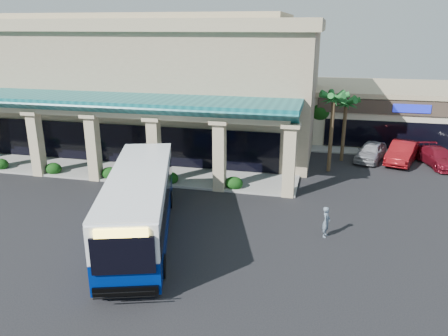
% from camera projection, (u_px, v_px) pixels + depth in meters
% --- Properties ---
extents(ground, '(110.00, 110.00, 0.00)m').
position_uv_depth(ground, '(172.00, 220.00, 24.50)').
color(ground, black).
extents(main_building, '(30.80, 14.80, 11.35)m').
position_uv_depth(main_building, '(146.00, 81.00, 39.31)').
color(main_building, tan).
rests_on(main_building, ground).
extents(arcade, '(30.00, 6.20, 5.70)m').
position_uv_depth(arcade, '(98.00, 135.00, 31.67)').
color(arcade, '#0F555B').
rests_on(arcade, ground).
extents(strip_mall, '(22.50, 12.50, 4.90)m').
position_uv_depth(strip_mall, '(432.00, 113.00, 42.01)').
color(strip_mall, beige).
rests_on(strip_mall, ground).
extents(palm_0, '(2.40, 2.40, 6.60)m').
position_uv_depth(palm_0, '(332.00, 128.00, 31.80)').
color(palm_0, '#175820').
rests_on(palm_0, ground).
extents(palm_1, '(2.40, 2.40, 5.80)m').
position_uv_depth(palm_1, '(344.00, 125.00, 34.48)').
color(palm_1, '#175820').
rests_on(palm_1, ground).
extents(broadleaf_tree, '(2.60, 2.60, 4.81)m').
position_uv_depth(broadleaf_tree, '(320.00, 118.00, 39.70)').
color(broadleaf_tree, black).
rests_on(broadleaf_tree, ground).
extents(transit_bus, '(6.47, 12.57, 3.43)m').
position_uv_depth(transit_bus, '(140.00, 205.00, 22.14)').
color(transit_bus, navy).
rests_on(transit_bus, ground).
extents(pedestrian, '(0.51, 0.67, 1.63)m').
position_uv_depth(pedestrian, '(326.00, 222.00, 22.36)').
color(pedestrian, slate).
rests_on(pedestrian, ground).
extents(car_silver, '(3.14, 4.82, 1.52)m').
position_uv_depth(car_silver, '(371.00, 151.00, 35.14)').
color(car_silver, '#A4A4AA').
rests_on(car_silver, ground).
extents(car_white, '(3.33, 5.44, 1.69)m').
position_uv_depth(car_white, '(402.00, 152.00, 34.57)').
color(car_white, maroon).
rests_on(car_white, ground).
extents(car_red, '(3.12, 5.18, 1.40)m').
position_uv_depth(car_red, '(439.00, 157.00, 33.76)').
color(car_red, maroon).
rests_on(car_red, ground).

